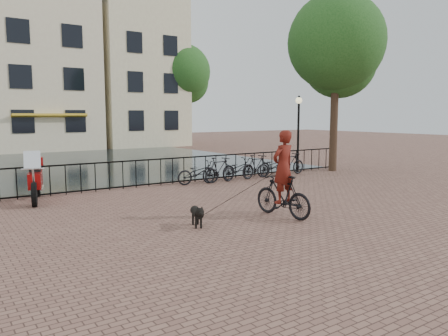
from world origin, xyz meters
TOP-DOWN VIEW (x-y plane):
  - ground at (0.00, 0.00)m, footprint 100.00×100.00m
  - canal_water at (0.00, 17.30)m, footprint 20.00×20.00m
  - railing at (0.00, 8.00)m, footprint 20.00×0.05m
  - canal_house_mid at (0.50, 30.00)m, footprint 8.00×9.50m
  - canal_house_right at (8.50, 30.00)m, footprint 7.00×9.00m
  - tree_near_right at (9.20, 7.30)m, footprint 4.48×4.48m
  - tree_far_right at (12.00, 27.00)m, footprint 4.76×4.76m
  - lamp_post at (7.20, 7.60)m, footprint 0.30×0.30m
  - cyclist at (0.86, 1.53)m, footprint 0.89×1.99m
  - dog at (-1.52, 1.92)m, footprint 0.51×0.85m
  - motorcycle at (-4.05, 7.40)m, footprint 1.11×2.41m
  - parked_bike_0 at (1.80, 7.40)m, footprint 1.77×0.80m
  - parked_bike_1 at (2.75, 7.40)m, footprint 1.71×0.66m
  - parked_bike_2 at (3.70, 7.40)m, footprint 1.78×0.83m
  - parked_bike_3 at (4.65, 7.40)m, footprint 1.71×0.69m
  - parked_bike_4 at (5.60, 7.40)m, footprint 1.77×0.76m
  - parked_bike_5 at (6.55, 7.40)m, footprint 1.68×0.52m

SIDE VIEW (x-z plane):
  - ground at x=0.00m, z-range 0.00..0.00m
  - canal_water at x=0.00m, z-range 0.00..0.00m
  - dog at x=-1.52m, z-range 0.00..0.55m
  - parked_bike_0 at x=1.80m, z-range 0.00..0.90m
  - parked_bike_2 at x=3.70m, z-range 0.00..0.90m
  - parked_bike_4 at x=5.60m, z-range 0.00..0.90m
  - parked_bike_1 at x=2.75m, z-range 0.00..1.00m
  - parked_bike_3 at x=4.65m, z-range 0.00..1.00m
  - parked_bike_5 at x=6.55m, z-range 0.00..1.00m
  - railing at x=0.00m, z-range -0.01..1.02m
  - motorcycle at x=-4.05m, z-range 0.00..1.68m
  - cyclist at x=0.86m, z-range -0.32..2.33m
  - lamp_post at x=7.20m, z-range 0.65..4.10m
  - canal_house_mid at x=0.50m, z-range 0.00..11.80m
  - tree_near_right at x=9.20m, z-range 1.85..10.09m
  - tree_far_right at x=12.00m, z-range 1.97..10.73m
  - canal_house_right at x=8.50m, z-range 0.00..13.30m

